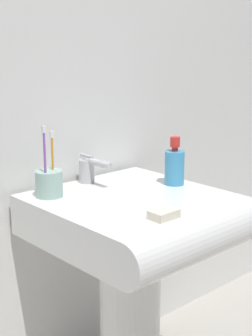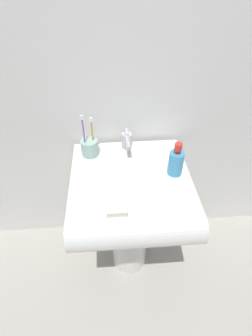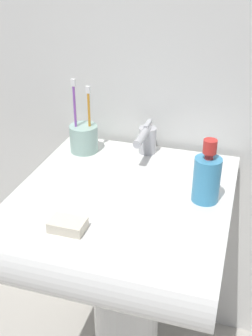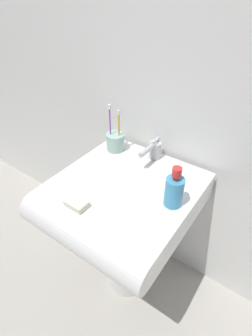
# 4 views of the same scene
# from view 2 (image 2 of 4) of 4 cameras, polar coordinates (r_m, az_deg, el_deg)

# --- Properties ---
(ground_plane) EXTENTS (6.00, 6.00, 0.00)m
(ground_plane) POSITION_cam_2_polar(r_m,az_deg,el_deg) (1.73, 0.69, -19.25)
(ground_plane) COLOR #ADA89E
(ground_plane) RESTS_ON ground
(wall_back) EXTENTS (5.00, 0.05, 2.40)m
(wall_back) POSITION_cam_2_polar(r_m,az_deg,el_deg) (1.20, -0.18, 26.56)
(wall_back) COLOR silver
(wall_back) RESTS_ON ground
(sink_pedestal) EXTENTS (0.20, 0.20, 0.58)m
(sink_pedestal) POSITION_cam_2_polar(r_m,az_deg,el_deg) (1.48, 0.78, -13.59)
(sink_pedestal) COLOR white
(sink_pedestal) RESTS_ON ground
(sink_basin) EXTENTS (0.53, 0.58, 0.13)m
(sink_basin) POSITION_cam_2_polar(r_m,az_deg,el_deg) (1.18, 1.14, -5.46)
(sink_basin) COLOR white
(sink_basin) RESTS_ON sink_pedestal
(faucet) EXTENTS (0.05, 0.15, 0.09)m
(faucet) POSITION_cam_2_polar(r_m,az_deg,el_deg) (1.29, 0.35, 6.00)
(faucet) COLOR #B7B7BC
(faucet) RESTS_ON sink_basin
(toothbrush_cup) EXTENTS (0.08, 0.08, 0.22)m
(toothbrush_cup) POSITION_cam_2_polar(r_m,az_deg,el_deg) (1.27, -7.92, 4.53)
(toothbrush_cup) COLOR #99BFB2
(toothbrush_cup) RESTS_ON sink_basin
(soap_bottle) EXTENTS (0.06, 0.06, 0.16)m
(soap_bottle) POSITION_cam_2_polar(r_m,az_deg,el_deg) (1.16, 10.82, 1.29)
(soap_bottle) COLOR #3F99CC
(soap_bottle) RESTS_ON sink_basin
(bar_soap) EXTENTS (0.08, 0.05, 0.02)m
(bar_soap) POSITION_cam_2_polar(r_m,az_deg,el_deg) (1.01, -1.97, -9.12)
(bar_soap) COLOR silver
(bar_soap) RESTS_ON sink_basin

